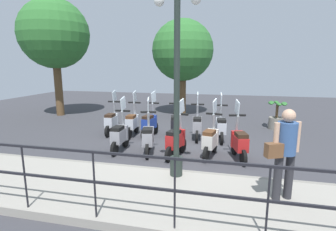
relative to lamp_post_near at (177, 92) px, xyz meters
The scene contains 19 objects.
ground_plane 3.08m from the lamp_post_near, ahead, with size 28.00×28.00×0.00m, color #38383D.
promenade_walkway 2.00m from the lamp_post_near, 159.57° to the left, with size 2.20×20.00×0.15m.
fence_railing 2.09m from the lamp_post_near, behind, with size 0.04×16.03×1.07m.
lamp_post_near is the anchor object (origin of this frame).
pedestrian_with_bag 2.21m from the lamp_post_near, 105.98° to the right, with size 0.49×0.60×1.59m.
tree_large 9.34m from the lamp_post_near, 49.43° to the left, with size 3.18×3.18×5.42m.
tree_distant 7.69m from the lamp_post_near, ahead, with size 2.90×2.90×4.55m.
potted_palm 6.26m from the lamp_post_near, 27.84° to the right, with size 1.06×0.66×1.05m.
scooter_near_0 2.55m from the lamp_post_near, 39.05° to the right, with size 1.21×0.52×1.54m.
scooter_near_1 2.29m from the lamp_post_near, 19.47° to the right, with size 1.22×0.49×1.54m.
scooter_near_2 2.08m from the lamp_post_near, 11.45° to the left, with size 1.21×0.51×1.54m.
scooter_near_3 2.39m from the lamp_post_near, 35.35° to the left, with size 1.22×0.51×1.54m.
scooter_near_4 2.88m from the lamp_post_near, 51.08° to the left, with size 1.23×0.44×1.54m.
scooter_far_0 3.66m from the lamp_post_near, 14.01° to the right, with size 1.23×0.44×1.54m.
scooter_far_1 3.59m from the lamp_post_near, ahead, with size 1.23×0.44×1.54m.
scooter_far_2 3.70m from the lamp_post_near, 11.84° to the left, with size 1.22×0.48×1.54m.
scooter_far_3 3.89m from the lamp_post_near, 25.82° to the left, with size 1.23×0.46×1.54m.
scooter_far_4 4.13m from the lamp_post_near, 34.26° to the left, with size 1.23×0.44×1.54m.
scooter_far_5 4.63m from the lamp_post_near, 42.44° to the left, with size 1.23×0.44×1.54m.
Camera 1 is at (-7.51, -1.29, 2.47)m, focal length 28.00 mm.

